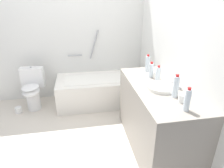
{
  "coord_description": "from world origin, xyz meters",
  "views": [
    {
      "loc": [
        0.17,
        -2.48,
        1.82
      ],
      "look_at": [
        0.61,
        -0.0,
        0.7
      ],
      "focal_mm": 31.02,
      "sensor_mm": 36.0,
      "label": 1
    }
  ],
  "objects_px": {
    "bathtub": "(101,89)",
    "water_bottle_1": "(187,100)",
    "water_bottle_0": "(148,64)",
    "drinking_glass_0": "(182,98)",
    "water_bottle_3": "(151,70)",
    "soap_dish": "(151,73)",
    "water_bottle_2": "(158,74)",
    "toilet_paper_roll": "(19,110)",
    "toilet": "(32,89)",
    "drinking_glass_1": "(156,75)",
    "water_bottle_4": "(176,86)",
    "sink_basin": "(161,87)",
    "sink_faucet": "(177,85)"
  },
  "relations": [
    {
      "from": "water_bottle_0",
      "to": "soap_dish",
      "type": "relative_size",
      "value": 2.71
    },
    {
      "from": "water_bottle_2",
      "to": "drinking_glass_0",
      "type": "bearing_deg",
      "value": -87.4
    },
    {
      "from": "water_bottle_0",
      "to": "drinking_glass_1",
      "type": "bearing_deg",
      "value": -86.06
    },
    {
      "from": "sink_faucet",
      "to": "toilet_paper_roll",
      "type": "relative_size",
      "value": 1.38
    },
    {
      "from": "bathtub",
      "to": "water_bottle_3",
      "type": "bearing_deg",
      "value": -61.74
    },
    {
      "from": "drinking_glass_0",
      "to": "drinking_glass_1",
      "type": "xyz_separation_m",
      "value": [
        -0.02,
        0.63,
        0.0
      ]
    },
    {
      "from": "water_bottle_3",
      "to": "soap_dish",
      "type": "bearing_deg",
      "value": 65.76
    },
    {
      "from": "water_bottle_0",
      "to": "drinking_glass_0",
      "type": "relative_size",
      "value": 2.86
    },
    {
      "from": "water_bottle_2",
      "to": "water_bottle_4",
      "type": "xyz_separation_m",
      "value": [
        0.01,
        -0.44,
        0.02
      ]
    },
    {
      "from": "water_bottle_1",
      "to": "soap_dish",
      "type": "bearing_deg",
      "value": 88.71
    },
    {
      "from": "sink_basin",
      "to": "toilet_paper_roll",
      "type": "distance_m",
      "value": 2.49
    },
    {
      "from": "water_bottle_3",
      "to": "water_bottle_0",
      "type": "bearing_deg",
      "value": 82.5
    },
    {
      "from": "sink_faucet",
      "to": "water_bottle_1",
      "type": "height_order",
      "value": "water_bottle_1"
    },
    {
      "from": "toilet_paper_roll",
      "to": "water_bottle_4",
      "type": "bearing_deg",
      "value": -35.1
    },
    {
      "from": "water_bottle_3",
      "to": "toilet_paper_roll",
      "type": "xyz_separation_m",
      "value": [
        -2.01,
        0.87,
        -0.91
      ]
    },
    {
      "from": "drinking_glass_0",
      "to": "soap_dish",
      "type": "height_order",
      "value": "drinking_glass_0"
    },
    {
      "from": "soap_dish",
      "to": "toilet_paper_roll",
      "type": "height_order",
      "value": "soap_dish"
    },
    {
      "from": "water_bottle_0",
      "to": "drinking_glass_1",
      "type": "xyz_separation_m",
      "value": [
        0.02,
        -0.28,
        -0.07
      ]
    },
    {
      "from": "water_bottle_3",
      "to": "drinking_glass_1",
      "type": "height_order",
      "value": "water_bottle_3"
    },
    {
      "from": "bathtub",
      "to": "water_bottle_0",
      "type": "bearing_deg",
      "value": -54.14
    },
    {
      "from": "toilet",
      "to": "water_bottle_1",
      "type": "bearing_deg",
      "value": 47.42
    },
    {
      "from": "soap_dish",
      "to": "water_bottle_2",
      "type": "bearing_deg",
      "value": -91.96
    },
    {
      "from": "bathtub",
      "to": "water_bottle_1",
      "type": "bearing_deg",
      "value": -72.93
    },
    {
      "from": "water_bottle_3",
      "to": "bathtub",
      "type": "bearing_deg",
      "value": 118.26
    },
    {
      "from": "bathtub",
      "to": "drinking_glass_0",
      "type": "height_order",
      "value": "bathtub"
    },
    {
      "from": "water_bottle_4",
      "to": "water_bottle_0",
      "type": "bearing_deg",
      "value": 91.5
    },
    {
      "from": "water_bottle_3",
      "to": "drinking_glass_1",
      "type": "xyz_separation_m",
      "value": [
        0.05,
        -0.06,
        -0.05
      ]
    },
    {
      "from": "water_bottle_1",
      "to": "water_bottle_4",
      "type": "distance_m",
      "value": 0.27
    },
    {
      "from": "drinking_glass_1",
      "to": "soap_dish",
      "type": "bearing_deg",
      "value": 90.45
    },
    {
      "from": "water_bottle_4",
      "to": "toilet_paper_roll",
      "type": "distance_m",
      "value": 2.68
    },
    {
      "from": "bathtub",
      "to": "water_bottle_2",
      "type": "distance_m",
      "value": 1.47
    },
    {
      "from": "sink_basin",
      "to": "drinking_glass_1",
      "type": "bearing_deg",
      "value": 79.38
    },
    {
      "from": "water_bottle_2",
      "to": "soap_dish",
      "type": "height_order",
      "value": "water_bottle_2"
    },
    {
      "from": "bathtub",
      "to": "drinking_glass_1",
      "type": "bearing_deg",
      "value": -61.13
    },
    {
      "from": "sink_faucet",
      "to": "water_bottle_4",
      "type": "height_order",
      "value": "water_bottle_4"
    },
    {
      "from": "water_bottle_0",
      "to": "water_bottle_4",
      "type": "distance_m",
      "value": 0.79
    },
    {
      "from": "water_bottle_1",
      "to": "drinking_glass_0",
      "type": "xyz_separation_m",
      "value": [
        0.04,
        0.15,
        -0.07
      ]
    },
    {
      "from": "bathtub",
      "to": "toilet_paper_roll",
      "type": "height_order",
      "value": "bathtub"
    },
    {
      "from": "drinking_glass_1",
      "to": "water_bottle_4",
      "type": "bearing_deg",
      "value": -89.85
    },
    {
      "from": "sink_basin",
      "to": "water_bottle_3",
      "type": "distance_m",
      "value": 0.37
    },
    {
      "from": "water_bottle_3",
      "to": "toilet_paper_roll",
      "type": "height_order",
      "value": "water_bottle_3"
    },
    {
      "from": "water_bottle_0",
      "to": "water_bottle_2",
      "type": "relative_size",
      "value": 1.2
    },
    {
      "from": "drinking_glass_0",
      "to": "soap_dish",
      "type": "xyz_separation_m",
      "value": [
        -0.02,
        0.8,
        -0.03
      ]
    },
    {
      "from": "toilet",
      "to": "sink_basin",
      "type": "height_order",
      "value": "sink_basin"
    },
    {
      "from": "water_bottle_2",
      "to": "drinking_glass_0",
      "type": "height_order",
      "value": "water_bottle_2"
    },
    {
      "from": "sink_basin",
      "to": "toilet",
      "type": "bearing_deg",
      "value": 141.71
    },
    {
      "from": "water_bottle_0",
      "to": "water_bottle_3",
      "type": "relative_size",
      "value": 1.17
    },
    {
      "from": "bathtub",
      "to": "water_bottle_3",
      "type": "xyz_separation_m",
      "value": [
        0.55,
        -1.01,
        0.7
      ]
    },
    {
      "from": "toilet",
      "to": "water_bottle_3",
      "type": "bearing_deg",
      "value": 63.67
    },
    {
      "from": "sink_basin",
      "to": "water_bottle_4",
      "type": "distance_m",
      "value": 0.24
    }
  ]
}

